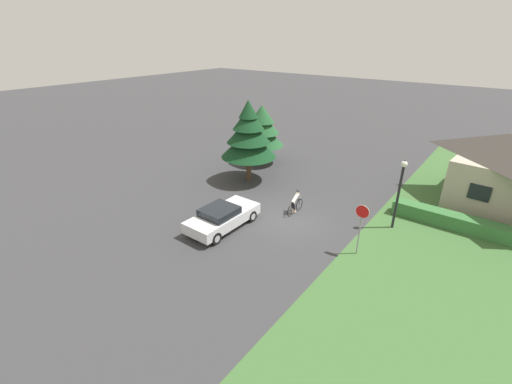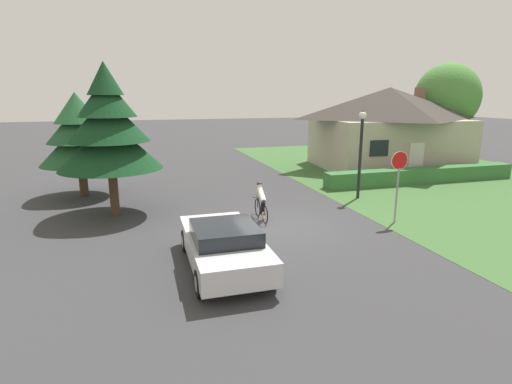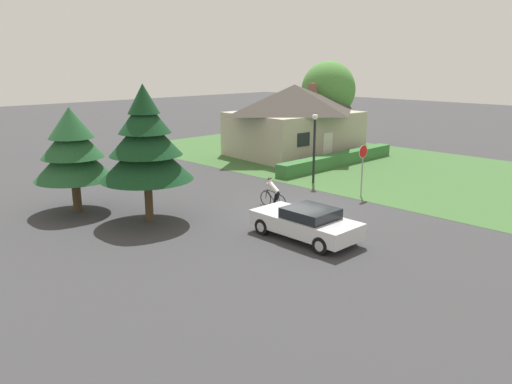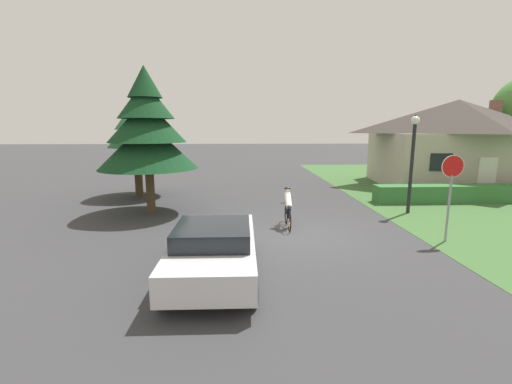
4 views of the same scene
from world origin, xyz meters
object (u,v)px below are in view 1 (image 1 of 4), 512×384
Objects in this scene: sedan_left_lane at (222,217)px; stop_sign at (361,220)px; cyclist at (295,202)px; conifer_tall_near at (249,135)px; street_lamp at (400,185)px; conifer_tall_far at (262,128)px.

sedan_left_lane is 7.35m from stop_sign.
conifer_tall_near is at bearing 67.62° from cyclist.
street_lamp is at bearing -70.19° from cyclist.
street_lamp is at bearing -18.78° from conifer_tall_far.
cyclist is 0.63× the size of stop_sign.
sedan_left_lane is at bearing -63.76° from conifer_tall_near.
street_lamp reaches higher than cyclist.
conifer_tall_near is (-10.00, 4.10, 1.52)m from stop_sign.
cyclist is 0.35× the size of conifer_tall_far.
street_lamp reaches higher than sedan_left_lane.
cyclist is at bearing -23.14° from conifer_tall_near.
stop_sign is at bearing -110.56° from cyclist.
conifer_tall_far reaches higher than cyclist.
street_lamp is at bearing -52.24° from sedan_left_lane.
conifer_tall_far is (-1.53, 3.65, -0.49)m from conifer_tall_near.
street_lamp is (7.54, 5.74, 1.90)m from sedan_left_lane.
conifer_tall_far reaches higher than sedan_left_lane.
sedan_left_lane is at bearing -142.71° from street_lamp.
cyclist is 9.36m from conifer_tall_far.
conifer_tall_far is at bearing -32.32° from stop_sign.
conifer_tall_far is (-11.53, 7.75, 1.03)m from stop_sign.
conifer_tall_far is (-6.89, 5.94, 2.22)m from cyclist.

